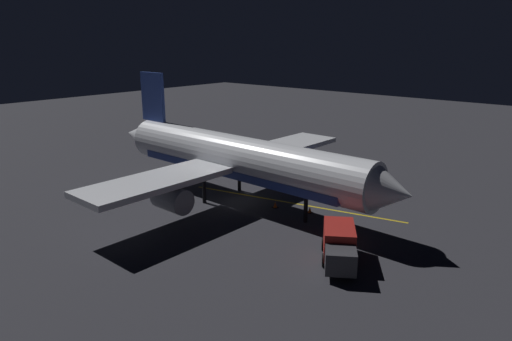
{
  "coord_description": "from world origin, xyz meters",
  "views": [
    {
      "loc": [
        30.67,
        28.29,
        15.03
      ],
      "look_at": [
        0.0,
        2.0,
        3.5
      ],
      "focal_mm": 32.38,
      "sensor_mm": 36.0,
      "label": 1
    }
  ],
  "objects_px": {
    "airliner": "(235,159)",
    "traffic_cone_near_left": "(310,210)",
    "traffic_cone_near_right": "(275,205)",
    "baggage_truck": "(339,246)",
    "ground_crew_worker": "(335,240)",
    "catering_truck": "(322,177)"
  },
  "relations": [
    {
      "from": "airliner",
      "to": "traffic_cone_near_left",
      "type": "height_order",
      "value": "airliner"
    },
    {
      "from": "traffic_cone_near_right",
      "to": "baggage_truck",
      "type": "bearing_deg",
      "value": 60.72
    },
    {
      "from": "ground_crew_worker",
      "to": "traffic_cone_near_right",
      "type": "distance_m",
      "value": 9.96
    },
    {
      "from": "baggage_truck",
      "to": "ground_crew_worker",
      "type": "xyz_separation_m",
      "value": [
        -1.38,
        -1.16,
        -0.37
      ]
    },
    {
      "from": "airliner",
      "to": "traffic_cone_near_left",
      "type": "distance_m",
      "value": 8.48
    },
    {
      "from": "baggage_truck",
      "to": "ground_crew_worker",
      "type": "height_order",
      "value": "baggage_truck"
    },
    {
      "from": "traffic_cone_near_left",
      "to": "catering_truck",
      "type": "bearing_deg",
      "value": -155.39
    },
    {
      "from": "catering_truck",
      "to": "traffic_cone_near_left",
      "type": "bearing_deg",
      "value": 24.61
    },
    {
      "from": "ground_crew_worker",
      "to": "traffic_cone_near_right",
      "type": "xyz_separation_m",
      "value": [
        -4.3,
        -8.96,
        -0.64
      ]
    },
    {
      "from": "traffic_cone_near_left",
      "to": "baggage_truck",
      "type": "bearing_deg",
      "value": 46.12
    },
    {
      "from": "baggage_truck",
      "to": "ground_crew_worker",
      "type": "distance_m",
      "value": 1.84
    },
    {
      "from": "airliner",
      "to": "catering_truck",
      "type": "xyz_separation_m",
      "value": [
        -8.81,
        4.12,
        -2.98
      ]
    },
    {
      "from": "airliner",
      "to": "traffic_cone_near_right",
      "type": "height_order",
      "value": "airliner"
    },
    {
      "from": "ground_crew_worker",
      "to": "traffic_cone_near_right",
      "type": "bearing_deg",
      "value": -115.61
    },
    {
      "from": "catering_truck",
      "to": "ground_crew_worker",
      "type": "relative_size",
      "value": 3.16
    },
    {
      "from": "catering_truck",
      "to": "traffic_cone_near_right",
      "type": "height_order",
      "value": "catering_truck"
    },
    {
      "from": "airliner",
      "to": "baggage_truck",
      "type": "relative_size",
      "value": 6.16
    },
    {
      "from": "airliner",
      "to": "catering_truck",
      "type": "relative_size",
      "value": 6.34
    },
    {
      "from": "ground_crew_worker",
      "to": "traffic_cone_near_left",
      "type": "distance_m",
      "value": 7.89
    },
    {
      "from": "baggage_truck",
      "to": "catering_truck",
      "type": "xyz_separation_m",
      "value": [
        -13.52,
        -10.08,
        -0.05
      ]
    },
    {
      "from": "airliner",
      "to": "traffic_cone_near_left",
      "type": "bearing_deg",
      "value": 105.27
    },
    {
      "from": "airliner",
      "to": "ground_crew_worker",
      "type": "xyz_separation_m",
      "value": [
        3.33,
        13.04,
        -3.3
      ]
    }
  ]
}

